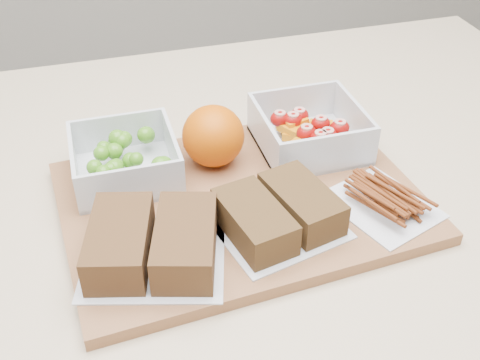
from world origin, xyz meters
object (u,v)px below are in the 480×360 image
at_px(cutting_board, 241,202).
at_px(sandwich_bag_left, 153,243).
at_px(grape_container, 126,159).
at_px(pretzel_bag, 383,198).
at_px(fruit_container, 309,132).
at_px(orange, 213,136).
at_px(sandwich_bag_center, 278,213).

bearing_deg(cutting_board, sandwich_bag_left, -151.62).
height_order(grape_container, pretzel_bag, grape_container).
xyz_separation_m(fruit_container, orange, (-0.13, 0.00, 0.02)).
relative_size(fruit_container, sandwich_bag_left, 0.75).
xyz_separation_m(fruit_container, pretzel_bag, (0.04, -0.14, -0.01)).
relative_size(sandwich_bag_left, pretzel_bag, 1.21).
height_order(sandwich_bag_left, pretzel_bag, sandwich_bag_left).
xyz_separation_m(cutting_board, fruit_container, (0.12, 0.08, 0.03)).
bearing_deg(orange, sandwich_bag_center, -75.24).
bearing_deg(fruit_container, sandwich_bag_left, -146.77).
xyz_separation_m(grape_container, orange, (0.11, -0.00, 0.02)).
height_order(grape_container, sandwich_bag_center, grape_container).
xyz_separation_m(grape_container, pretzel_bag, (0.28, -0.15, -0.01)).
relative_size(grape_container, fruit_container, 0.95).
xyz_separation_m(orange, sandwich_bag_center, (0.04, -0.14, -0.02)).
bearing_deg(cutting_board, orange, 95.13).
bearing_deg(grape_container, fruit_container, -0.88).
bearing_deg(grape_container, sandwich_bag_left, -87.59).
bearing_deg(sandwich_bag_center, cutting_board, 111.17).
distance_m(grape_container, sandwich_bag_left, 0.16).
distance_m(cutting_board, fruit_container, 0.15).
relative_size(cutting_board, pretzel_bag, 2.86).
xyz_separation_m(sandwich_bag_left, sandwich_bag_center, (0.14, 0.01, -0.00)).
xyz_separation_m(sandwich_bag_center, pretzel_bag, (0.13, 0.00, -0.01)).
xyz_separation_m(cutting_board, orange, (-0.01, 0.08, 0.05)).
bearing_deg(sandwich_bag_left, orange, 55.94).
relative_size(grape_container, sandwich_bag_left, 0.71).
height_order(fruit_container, sandwich_bag_left, fruit_container).
distance_m(grape_container, fruit_container, 0.24).
distance_m(cutting_board, orange, 0.09).
relative_size(sandwich_bag_center, pretzel_bag, 1.08).
relative_size(cutting_board, sandwich_bag_center, 2.66).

